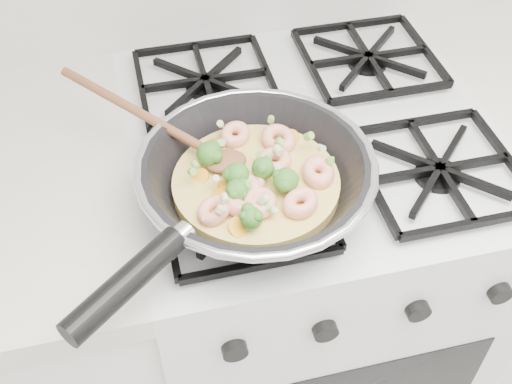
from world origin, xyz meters
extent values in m
cube|color=silver|center=(0.00, 1.70, 0.45)|extent=(0.60, 0.60, 0.90)
cube|color=black|center=(0.00, 1.70, 0.91)|extent=(0.56, 0.56, 0.02)
torus|color=silver|center=(-0.13, 1.56, 0.98)|extent=(0.33, 0.33, 0.01)
cylinder|color=black|center=(-0.32, 1.40, 0.98)|extent=(0.16, 0.13, 0.03)
cylinder|color=#EACA65|center=(-0.13, 1.56, 0.95)|extent=(0.23, 0.23, 0.02)
ellipsoid|color=brown|center=(-0.17, 1.59, 0.97)|extent=(0.07, 0.07, 0.02)
cylinder|color=brown|center=(-0.27, 1.70, 0.99)|extent=(0.21, 0.21, 0.06)
torus|color=#F6AD91|center=(-0.10, 1.58, 0.97)|extent=(0.06, 0.06, 0.03)
torus|color=#F6AD91|center=(-0.16, 1.51, 0.97)|extent=(0.07, 0.07, 0.03)
torus|color=#F6AD91|center=(-0.20, 1.50, 0.97)|extent=(0.07, 0.07, 0.02)
torus|color=#F6AD91|center=(-0.16, 1.51, 0.97)|extent=(0.07, 0.07, 0.02)
torus|color=#F6AD91|center=(-0.05, 1.54, 0.97)|extent=(0.06, 0.06, 0.02)
torus|color=#F6AD91|center=(-0.15, 1.54, 0.97)|extent=(0.05, 0.06, 0.03)
torus|color=#F6AD91|center=(-0.14, 1.64, 0.97)|extent=(0.07, 0.07, 0.03)
torus|color=#F6AD91|center=(-0.09, 1.49, 0.97)|extent=(0.07, 0.07, 0.02)
torus|color=#F6AD91|center=(-0.14, 1.50, 0.97)|extent=(0.07, 0.07, 0.02)
torus|color=#F6AD91|center=(-0.15, 1.53, 0.97)|extent=(0.06, 0.06, 0.03)
torus|color=#F6AD91|center=(-0.08, 1.62, 0.97)|extent=(0.08, 0.08, 0.03)
ellipsoid|color=#407C28|center=(-0.16, 1.52, 0.98)|extent=(0.04, 0.04, 0.03)
ellipsoid|color=#407C28|center=(-0.10, 1.53, 0.98)|extent=(0.05, 0.05, 0.03)
ellipsoid|color=#407C28|center=(-0.19, 1.60, 0.98)|extent=(0.05, 0.05, 0.04)
ellipsoid|color=#407C28|center=(-0.12, 1.56, 0.98)|extent=(0.04, 0.04, 0.03)
ellipsoid|color=#407C28|center=(-0.16, 1.47, 0.98)|extent=(0.04, 0.04, 0.03)
ellipsoid|color=#407C28|center=(-0.16, 1.55, 0.98)|extent=(0.04, 0.04, 0.03)
cylinder|color=#FFA720|center=(-0.06, 1.63, 0.96)|extent=(0.03, 0.03, 0.01)
cylinder|color=#FFA720|center=(-0.17, 1.64, 0.96)|extent=(0.04, 0.04, 0.01)
cylinder|color=#FFA720|center=(-0.04, 1.53, 0.96)|extent=(0.04, 0.04, 0.01)
cylinder|color=#FFA720|center=(-0.19, 1.54, 0.96)|extent=(0.04, 0.04, 0.01)
cylinder|color=#FFA720|center=(-0.05, 1.56, 0.96)|extent=(0.03, 0.03, 0.01)
cylinder|color=#FFA720|center=(-0.17, 1.48, 0.96)|extent=(0.03, 0.03, 0.01)
cylinder|color=#FFA720|center=(-0.17, 1.55, 0.96)|extent=(0.04, 0.04, 0.01)
cylinder|color=#FFA720|center=(-0.15, 1.54, 0.96)|extent=(0.04, 0.04, 0.01)
cylinder|color=#FFA720|center=(-0.16, 1.57, 0.96)|extent=(0.04, 0.04, 0.00)
cylinder|color=#FFA720|center=(-0.16, 1.54, 0.96)|extent=(0.03, 0.03, 0.01)
cylinder|color=#FFA720|center=(-0.21, 1.58, 0.96)|extent=(0.03, 0.03, 0.01)
cylinder|color=#FFA720|center=(-0.20, 1.52, 0.96)|extent=(0.04, 0.04, 0.01)
cylinder|color=#74B247|center=(-0.12, 1.59, 0.97)|extent=(0.01, 0.01, 0.01)
cylinder|color=#74B247|center=(-0.16, 1.52, 0.98)|extent=(0.01, 0.01, 0.01)
cylinder|color=beige|center=(-0.09, 1.58, 0.98)|extent=(0.01, 0.01, 0.01)
cylinder|color=beige|center=(-0.18, 1.51, 0.98)|extent=(0.01, 0.01, 0.01)
cylinder|color=#74B247|center=(-0.11, 1.57, 0.97)|extent=(0.01, 0.01, 0.01)
cylinder|color=beige|center=(-0.13, 1.48, 0.97)|extent=(0.01, 0.01, 0.01)
cylinder|color=beige|center=(-0.03, 1.57, 0.98)|extent=(0.01, 0.01, 0.01)
cylinder|color=#74B247|center=(-0.09, 1.65, 0.98)|extent=(0.01, 0.01, 0.01)
cylinder|color=#74B247|center=(-0.22, 1.57, 0.98)|extent=(0.01, 0.01, 0.01)
cylinder|color=#74B247|center=(-0.03, 1.54, 0.98)|extent=(0.01, 0.01, 0.01)
cylinder|color=beige|center=(-0.19, 1.55, 0.98)|extent=(0.01, 0.01, 0.01)
cylinder|color=#74B247|center=(-0.15, 1.53, 0.97)|extent=(0.01, 0.01, 0.01)
cylinder|color=beige|center=(-0.19, 1.49, 0.98)|extent=(0.01, 0.01, 0.01)
cylinder|color=beige|center=(-0.14, 1.49, 0.98)|extent=(0.01, 0.01, 0.01)
cylinder|color=#74B247|center=(-0.15, 1.53, 0.98)|extent=(0.01, 0.01, 0.01)
cylinder|color=#74B247|center=(-0.09, 1.59, 0.98)|extent=(0.01, 0.01, 0.01)
cylinder|color=#74B247|center=(-0.13, 1.49, 0.97)|extent=(0.01, 0.01, 0.01)
cylinder|color=#74B247|center=(-0.21, 1.58, 0.98)|extent=(0.01, 0.01, 0.01)
cylinder|color=#74B247|center=(-0.04, 1.59, 0.98)|extent=(0.01, 0.01, 0.01)
cylinder|color=#74B247|center=(-0.18, 1.59, 0.98)|extent=(0.01, 0.01, 0.01)
cylinder|color=#74B247|center=(-0.17, 1.62, 0.98)|extent=(0.01, 0.01, 0.01)
cylinder|color=beige|center=(-0.10, 1.54, 0.98)|extent=(0.01, 0.01, 0.01)
cylinder|color=beige|center=(-0.16, 1.65, 0.98)|extent=(0.01, 0.01, 0.01)
camera|label=1|loc=(-0.28, 0.96, 1.57)|focal=44.33mm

